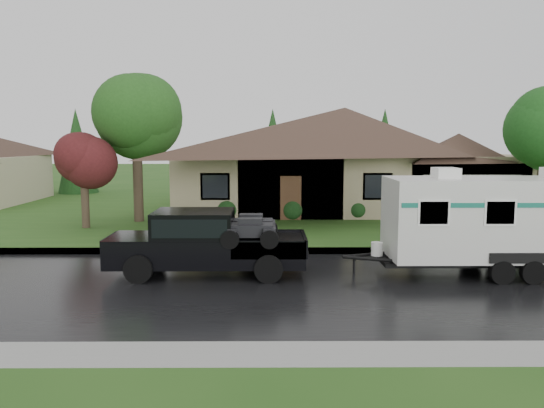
{
  "coord_description": "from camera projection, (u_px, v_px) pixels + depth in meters",
  "views": [
    {
      "loc": [
        -2.29,
        -16.1,
        4.0
      ],
      "look_at": [
        -2.18,
        2.0,
        1.77
      ],
      "focal_mm": 35.0,
      "sensor_mm": 36.0,
      "label": 1
    }
  ],
  "objects": [
    {
      "name": "shrub_row",
      "position": [
        357.0,
        209.0,
        25.65
      ],
      "size": [
        13.6,
        1.0,
        1.0
      ],
      "color": "#143814",
      "rests_on": "lawn"
    },
    {
      "name": "lawn",
      "position": [
        307.0,
        206.0,
        31.36
      ],
      "size": [
        140.0,
        26.0,
        0.15
      ],
      "primitive_type": "cube",
      "color": "#285219",
      "rests_on": "ground"
    },
    {
      "name": "house_main",
      "position": [
        350.0,
        146.0,
        29.79
      ],
      "size": [
        19.44,
        10.8,
        6.9
      ],
      "color": "tan",
      "rests_on": "lawn"
    },
    {
      "name": "pickup_truck",
      "position": [
        204.0,
        241.0,
        15.61
      ],
      "size": [
        5.73,
        2.18,
        1.91
      ],
      "color": "black",
      "rests_on": "ground"
    },
    {
      "name": "ground",
      "position": [
        342.0,
        268.0,
        16.48
      ],
      "size": [
        140.0,
        140.0,
        0.0
      ],
      "primitive_type": "plane",
      "color": "#285219",
      "rests_on": "ground"
    },
    {
      "name": "tree_red",
      "position": [
        83.0,
        160.0,
        22.78
      ],
      "size": [
        2.58,
        2.58,
        4.27
      ],
      "color": "#382B1E",
      "rests_on": "lawn"
    },
    {
      "name": "travel_trailer",
      "position": [
        502.0,
        218.0,
        15.59
      ],
      "size": [
        7.06,
        2.48,
        3.17
      ],
      "color": "silver",
      "rests_on": "ground"
    },
    {
      "name": "tree_left_green",
      "position": [
        136.0,
        117.0,
        24.37
      ],
      "size": [
        4.23,
        4.23,
        7.01
      ],
      "color": "#382B1E",
      "rests_on": "lawn"
    },
    {
      "name": "road",
      "position": [
        352.0,
        286.0,
        14.5
      ],
      "size": [
        140.0,
        8.0,
        0.01
      ],
      "primitive_type": "cube",
      "color": "black",
      "rests_on": "ground"
    },
    {
      "name": "curb",
      "position": [
        333.0,
        251.0,
        18.71
      ],
      "size": [
        140.0,
        0.5,
        0.15
      ],
      "primitive_type": "cube",
      "color": "gray",
      "rests_on": "ground"
    }
  ]
}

